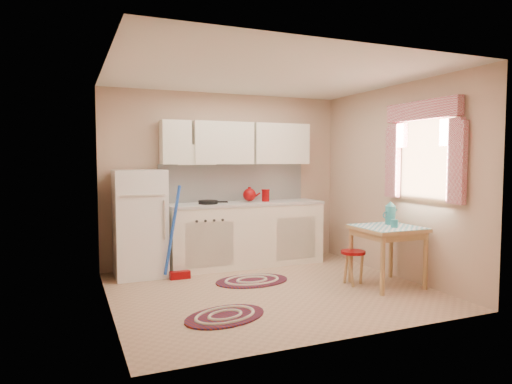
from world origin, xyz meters
TOP-DOWN VIEW (x-y plane):
  - room_shell at (0.16, 0.24)m, footprint 3.64×3.60m
  - fridge at (-1.31, 1.25)m, footprint 0.65×0.60m
  - broom at (-0.86, 0.90)m, footprint 0.28×0.12m
  - base_cabinets at (0.20, 1.30)m, footprint 2.25×0.60m
  - countertop at (0.20, 1.30)m, footprint 2.27×0.62m
  - frying_pan at (-0.38, 1.25)m, footprint 0.35×0.35m
  - red_kettle at (0.26, 1.30)m, footprint 0.27×0.26m
  - red_canister at (0.52, 1.30)m, footprint 0.14×0.14m
  - table at (1.39, -0.38)m, footprint 0.72×0.72m
  - stool at (1.03, -0.19)m, footprint 0.37×0.37m
  - coffee_pot at (1.52, -0.26)m, footprint 0.16×0.13m
  - mug at (1.41, -0.48)m, footprint 0.11×0.11m
  - rug_center at (-0.05, 0.43)m, footprint 0.96×0.65m
  - rug_left at (-0.79, -0.68)m, footprint 1.00×0.81m

SIDE VIEW (x-z plane):
  - rug_center at x=-0.05m, z-range 0.00..0.02m
  - rug_left at x=-0.79m, z-range 0.00..0.02m
  - stool at x=1.03m, z-range 0.00..0.42m
  - table at x=1.39m, z-range 0.00..0.72m
  - base_cabinets at x=0.20m, z-range 0.00..0.88m
  - broom at x=-0.86m, z-range 0.00..1.20m
  - fridge at x=-1.31m, z-range 0.00..1.40m
  - mug at x=1.41m, z-range 0.72..0.82m
  - coffee_pot at x=1.52m, z-range 0.72..1.03m
  - countertop at x=0.20m, z-range 0.88..0.92m
  - frying_pan at x=-0.38m, z-range 0.92..0.97m
  - red_canister at x=0.52m, z-range 0.92..1.08m
  - red_kettle at x=0.26m, z-range 0.92..1.13m
  - room_shell at x=0.16m, z-range 0.34..2.86m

